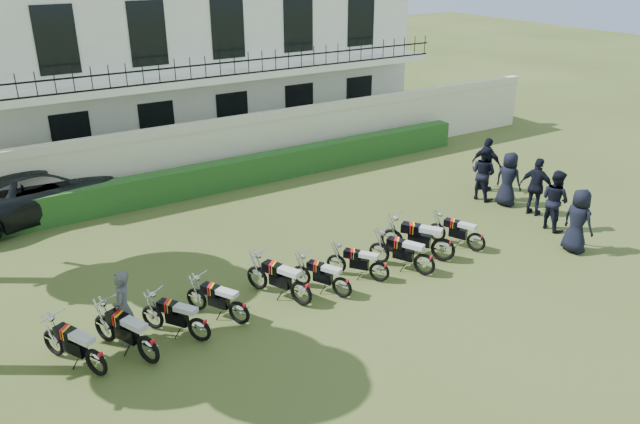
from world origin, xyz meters
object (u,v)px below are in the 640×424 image
object	(u,v)px
motorcycle_1	(148,343)
motorcycle_8	(443,244)
motorcycle_4	(301,288)
officer_1	(555,200)
motorcycle_2	(199,324)
officer_5	(487,165)
officer_2	(537,187)
officer_4	(483,173)
officer_0	(578,221)
officer_3	(508,179)
suv	(37,191)
inspector	(123,308)
motorcycle_5	(342,282)
motorcycle_9	(477,238)
motorcycle_6	(380,267)
motorcycle_3	(239,307)
motorcycle_7	(425,259)
motorcycle_0	(95,356)

from	to	relation	value
motorcycle_1	motorcycle_8	xyz separation A→B (m)	(8.17, 0.25, 0.03)
motorcycle_4	motorcycle_8	distance (m)	4.39
motorcycle_8	officer_1	distance (m)	4.29
motorcycle_2	officer_5	bearing A→B (deg)	-19.06
officer_2	officer_4	world-z (taller)	officer_2
officer_0	officer_3	size ratio (longest dim) A/B	1.02
suv	officer_1	size ratio (longest dim) A/B	3.11
motorcycle_1	inspector	bearing A→B (deg)	75.21
motorcycle_5	motorcycle_9	xyz separation A→B (m)	(4.56, 0.11, 0.01)
motorcycle_1	suv	world-z (taller)	suv
officer_1	officer_2	world-z (taller)	officer_2
motorcycle_4	officer_2	size ratio (longest dim) A/B	0.98
inspector	motorcycle_4	bearing A→B (deg)	102.38
motorcycle_6	officer_4	bearing A→B (deg)	-13.63
officer_0	officer_4	distance (m)	4.26
motorcycle_3	officer_0	distance (m)	9.68
motorcycle_8	motorcycle_6	bearing A→B (deg)	145.10
motorcycle_5	motorcycle_6	size ratio (longest dim) A/B	1.10
motorcycle_1	motorcycle_5	size ratio (longest dim) A/B	1.21
motorcycle_3	officer_1	xyz separation A→B (m)	(10.25, -0.21, 0.48)
motorcycle_9	officer_0	bearing A→B (deg)	-55.00
motorcycle_3	motorcycle_7	bearing A→B (deg)	-34.70
officer_3	officer_2	bearing A→B (deg)	175.92
motorcycle_0	motorcycle_2	distance (m)	2.18
motorcycle_5	suv	world-z (taller)	suv
motorcycle_5	officer_1	size ratio (longest dim) A/B	0.83
motorcycle_4	motorcycle_7	xyz separation A→B (m)	(3.45, -0.40, -0.02)
motorcycle_9	suv	distance (m)	13.53
motorcycle_8	suv	size ratio (longest dim) A/B	0.31
motorcycle_4	inspector	world-z (taller)	inspector
officer_0	inspector	bearing A→B (deg)	78.79
motorcycle_3	motorcycle_7	size ratio (longest dim) A/B	0.93
motorcycle_8	officer_1	size ratio (longest dim) A/B	0.97
motorcycle_6	officer_5	size ratio (longest dim) A/B	0.75
motorcycle_3	motorcycle_8	size ratio (longest dim) A/B	0.88
motorcycle_7	officer_0	bearing A→B (deg)	-41.91
motorcycle_2	officer_1	world-z (taller)	officer_1
motorcycle_1	motorcycle_3	bearing A→B (deg)	-14.74
motorcycle_1	motorcycle_7	bearing A→B (deg)	-24.60
officer_4	motorcycle_3	bearing A→B (deg)	92.95
motorcycle_2	officer_4	bearing A→B (deg)	-20.61
suv	officer_2	size ratio (longest dim) A/B	3.09
officer_5	officer_2	bearing A→B (deg)	158.92
officer_0	officer_4	bearing A→B (deg)	-9.18
motorcycle_8	motorcycle_2	bearing A→B (deg)	145.72
motorcycle_3	motorcycle_6	world-z (taller)	motorcycle_3
motorcycle_3	officer_1	world-z (taller)	officer_1
motorcycle_6	officer_2	distance (m)	6.87
motorcycle_2	motorcycle_3	world-z (taller)	motorcycle_2
motorcycle_0	motorcycle_5	size ratio (longest dim) A/B	1.12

